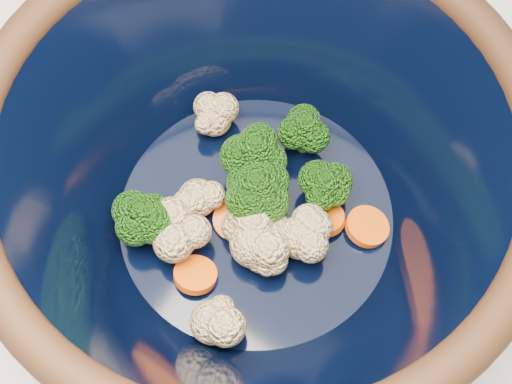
{
  "coord_description": "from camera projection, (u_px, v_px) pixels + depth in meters",
  "views": [
    {
      "loc": [
        0.17,
        -0.22,
        1.4
      ],
      "look_at": [
        0.04,
        -0.06,
        0.97
      ],
      "focal_mm": 50.0,
      "sensor_mm": 36.0,
      "label": 1
    }
  ],
  "objects": [
    {
      "name": "counter",
      "position": [
        261.0,
        316.0,
        0.98
      ],
      "size": [
        1.2,
        1.2,
        0.9
      ],
      "primitive_type": "cube",
      "color": "silver",
      "rests_on": "ground"
    },
    {
      "name": "mixing_bowl",
      "position": [
        256.0,
        182.0,
        0.47
      ],
      "size": [
        0.36,
        0.36,
        0.16
      ],
      "rotation": [
        0.0,
        0.0,
        -0.04
      ],
      "color": "black",
      "rests_on": "counter"
    },
    {
      "name": "vegetable_pile",
      "position": [
        249.0,
        199.0,
        0.49
      ],
      "size": [
        0.17,
        0.18,
        0.06
      ],
      "color": "#608442",
      "rests_on": "mixing_bowl"
    },
    {
      "name": "ground",
      "position": [
        259.0,
        382.0,
        1.38
      ],
      "size": [
        3.0,
        3.0,
        0.0
      ],
      "primitive_type": "plane",
      "color": "#9E7A54",
      "rests_on": "ground"
    }
  ]
}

